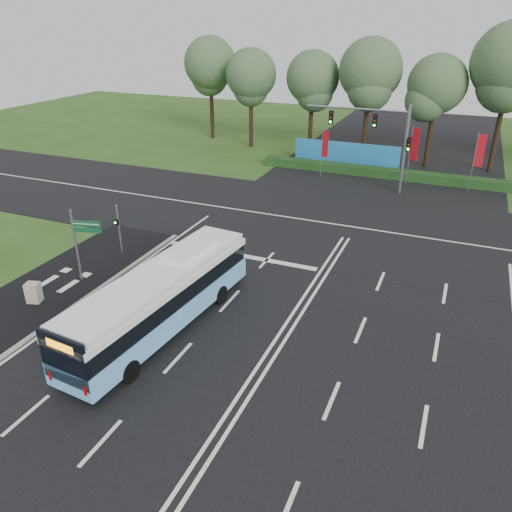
{
  "coord_description": "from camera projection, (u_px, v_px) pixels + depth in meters",
  "views": [
    {
      "loc": [
        6.28,
        -19.32,
        12.96
      ],
      "look_at": [
        -2.71,
        2.0,
        1.76
      ],
      "focal_mm": 35.0,
      "sensor_mm": 36.0,
      "label": 1
    }
  ],
  "objects": [
    {
      "name": "blue_hoarding",
      "position": [
        346.0,
        154.0,
        47.18
      ],
      "size": [
        10.0,
        0.3,
        2.2
      ],
      "primitive_type": "cube",
      "color": "#2175B5",
      "rests_on": "ground"
    },
    {
      "name": "road_cross",
      "position": [
        350.0,
        227.0,
        33.81
      ],
      "size": [
        120.0,
        14.0,
        0.05
      ],
      "primitive_type": "cube",
      "color": "black",
      "rests_on": "ground"
    },
    {
      "name": "hedge",
      "position": [
        383.0,
        173.0,
        44.01
      ],
      "size": [
        22.0,
        1.2,
        0.8
      ],
      "primitive_type": "cube",
      "color": "#153A15",
      "rests_on": "ground"
    },
    {
      "name": "city_bus",
      "position": [
        161.0,
        299.0,
        22.12
      ],
      "size": [
        3.32,
        11.29,
        3.2
      ],
      "rotation": [
        0.0,
        0.0,
        -0.09
      ],
      "color": "#66AFED",
      "rests_on": "ground"
    },
    {
      "name": "kerb_strip",
      "position": [
        81.0,
        302.0,
        24.89
      ],
      "size": [
        0.25,
        18.0,
        0.12
      ],
      "primitive_type": "cube",
      "color": "gray",
      "rests_on": "ground"
    },
    {
      "name": "ground",
      "position": [
        292.0,
        315.0,
        23.86
      ],
      "size": [
        120.0,
        120.0,
        0.0
      ],
      "primitive_type": "plane",
      "color": "#2D4E1A",
      "rests_on": "ground"
    },
    {
      "name": "street_sign",
      "position": [
        81.0,
        238.0,
        25.85
      ],
      "size": [
        1.55,
        0.47,
        4.07
      ],
      "rotation": [
        0.0,
        0.0,
        0.25
      ],
      "color": "gray",
      "rests_on": "ground"
    },
    {
      "name": "pedestrian_signal",
      "position": [
        119.0,
        228.0,
        29.23
      ],
      "size": [
        0.27,
        0.4,
        3.11
      ],
      "rotation": [
        0.0,
        0.0,
        -0.18
      ],
      "color": "gray",
      "rests_on": "ground"
    },
    {
      "name": "banner_flag_right",
      "position": [
        478.0,
        154.0,
        39.17
      ],
      "size": [
        0.71,
        0.09,
        4.78
      ],
      "rotation": [
        0.0,
        0.0,
        0.05
      ],
      "color": "gray",
      "rests_on": "ground"
    },
    {
      "name": "utility_cabinet",
      "position": [
        34.0,
        293.0,
        24.71
      ],
      "size": [
        0.79,
        0.72,
        1.09
      ],
      "primitive_type": "cube",
      "rotation": [
        0.0,
        0.0,
        0.31
      ],
      "color": "#ADA58B",
      "rests_on": "ground"
    },
    {
      "name": "banner_flag_mid",
      "position": [
        413.0,
        148.0,
        40.45
      ],
      "size": [
        0.69,
        0.35,
        5.0
      ],
      "rotation": [
        0.0,
        0.0,
        -0.43
      ],
      "color": "gray",
      "rests_on": "ground"
    },
    {
      "name": "eucalyptus_row",
      "position": [
        442.0,
        75.0,
        44.55
      ],
      "size": [
        53.66,
        9.0,
        12.74
      ],
      "color": "black",
      "rests_on": "ground"
    },
    {
      "name": "banner_flag_left",
      "position": [
        324.0,
        147.0,
        42.93
      ],
      "size": [
        0.6,
        0.2,
        4.18
      ],
      "rotation": [
        0.0,
        0.0,
        -0.25
      ],
      "color": "gray",
      "rests_on": "ground"
    },
    {
      "name": "bike_path",
      "position": [
        44.0,
        293.0,
        25.74
      ],
      "size": [
        5.0,
        18.0,
        0.06
      ],
      "primitive_type": "cube",
      "color": "black",
      "rests_on": "ground"
    },
    {
      "name": "road_main",
      "position": [
        292.0,
        315.0,
        23.86
      ],
      "size": [
        20.0,
        120.0,
        0.04
      ],
      "primitive_type": "cube",
      "color": "black",
      "rests_on": "ground"
    },
    {
      "name": "traffic_light_gantry",
      "position": [
        383.0,
        134.0,
        38.76
      ],
      "size": [
        8.41,
        0.28,
        7.0
      ],
      "color": "gray",
      "rests_on": "ground"
    }
  ]
}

